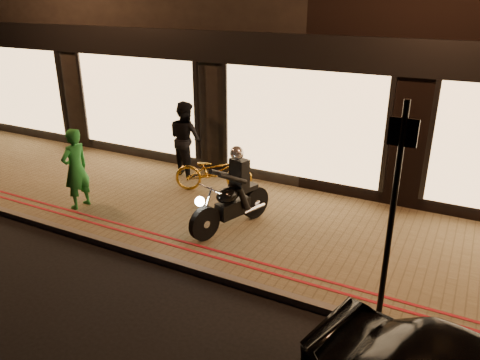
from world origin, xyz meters
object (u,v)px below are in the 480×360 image
at_px(bicycle_gold, 214,171).
at_px(person_green, 76,169).
at_px(sign_post, 394,202).
at_px(motorcycle, 232,197).

height_order(bicycle_gold, person_green, person_green).
xyz_separation_m(sign_post, person_green, (-6.30, 0.62, -0.84)).
bearing_deg(bicycle_gold, sign_post, -146.72).
height_order(motorcycle, bicycle_gold, motorcycle).
relative_size(motorcycle, sign_post, 0.63).
relative_size(sign_post, person_green, 1.79).
distance_m(sign_post, bicycle_gold, 5.18).
bearing_deg(motorcycle, person_green, -150.31).
distance_m(bicycle_gold, person_green, 2.91).
height_order(sign_post, bicycle_gold, sign_post).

